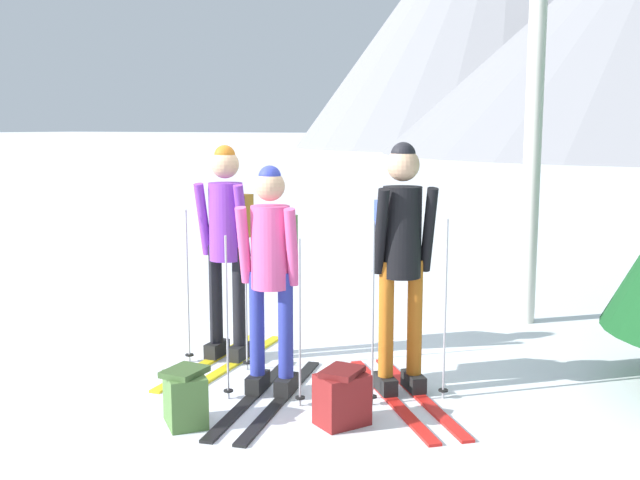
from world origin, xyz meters
name	(u,v)px	position (x,y,z in m)	size (l,w,h in m)	color
ground_plane	(264,381)	(0.00, 0.00, 0.00)	(400.00, 400.00, 0.00)	white
skier_in_purple	(227,239)	(-0.55, 0.35, 1.02)	(0.61, 1.70, 1.80)	yellow
skier_in_pink	(271,268)	(0.20, -0.20, 0.94)	(0.65, 1.74, 1.68)	black
skier_in_black	(401,252)	(1.02, 0.23, 1.05)	(1.35, 1.50, 1.84)	red
birch_tree_tall	(535,68)	(1.42, 2.72, 2.50)	(0.67, 0.84, 4.84)	silver
backpack_on_snow_front	(342,397)	(0.91, -0.50, 0.19)	(0.37, 0.40, 0.38)	maroon
backpack_on_snow_beside	(185,397)	(-0.02, -0.97, 0.19)	(0.40, 0.39, 0.38)	#4C7238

